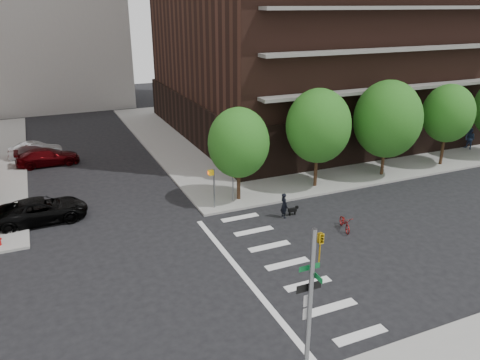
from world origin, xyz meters
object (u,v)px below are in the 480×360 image
at_px(traffic_signal, 309,324).
at_px(dog_walker, 284,205).
at_px(pedestrian_far, 470,139).
at_px(parked_car_black, 42,210).
at_px(scooter, 345,223).
at_px(parked_car_maroon, 48,157).
at_px(parked_car_silver, 36,150).

height_order(traffic_signal, dog_walker, traffic_signal).
xyz_separation_m(traffic_signal, pedestrian_far, (28.01, 18.16, -1.59)).
height_order(traffic_signal, parked_car_black, traffic_signal).
relative_size(traffic_signal, scooter, 3.48).
distance_m(scooter, pedestrian_far, 21.41).
distance_m(parked_car_black, scooter, 18.18).
bearing_deg(traffic_signal, pedestrian_far, 32.95).
xyz_separation_m(scooter, pedestrian_far, (19.58, 8.63, 0.65)).
xyz_separation_m(parked_car_maroon, pedestrian_far, (34.89, -10.87, 0.40)).
bearing_deg(pedestrian_far, parked_car_maroon, -113.70).
height_order(parked_car_black, scooter, parked_car_black).
relative_size(dog_walker, pedestrian_far, 0.84).
bearing_deg(dog_walker, scooter, -141.84).
relative_size(traffic_signal, parked_car_silver, 1.41).
distance_m(traffic_signal, pedestrian_far, 33.42).
bearing_deg(dog_walker, parked_car_black, 66.73).
distance_m(parked_car_maroon, dog_walker, 20.97).
bearing_deg(parked_car_maroon, parked_car_silver, 19.35).
distance_m(parked_car_black, parked_car_maroon, 11.20).
height_order(parked_car_black, parked_car_maroon, parked_car_black).
height_order(parked_car_silver, dog_walker, dog_walker).
relative_size(parked_car_silver, pedestrian_far, 2.22).
bearing_deg(parked_car_black, parked_car_maroon, -5.92).
distance_m(parked_car_maroon, scooter, 24.79).
bearing_deg(scooter, pedestrian_far, 41.25).
relative_size(traffic_signal, parked_car_black, 1.13).
bearing_deg(parked_car_maroon, dog_walker, -142.78).
bearing_deg(parked_car_silver, scooter, -140.04).
bearing_deg(pedestrian_far, scooter, -72.61).
distance_m(parked_car_silver, pedestrian_far, 38.11).
bearing_deg(scooter, traffic_signal, -114.01).
xyz_separation_m(parked_car_black, pedestrian_far, (35.74, 0.30, 0.37)).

